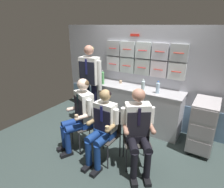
{
  "coord_description": "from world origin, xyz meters",
  "views": [
    {
      "loc": [
        1.48,
        -2.35,
        2.15
      ],
      "look_at": [
        -0.1,
        0.21,
        1.03
      ],
      "focal_mm": 29.77,
      "sensor_mm": 36.0,
      "label": 1
    }
  ],
  "objects": [
    {
      "name": "crew_member_left",
      "position": [
        -0.53,
        -0.15,
        0.73
      ],
      "size": [
        0.6,
        0.71,
        1.31
      ],
      "color": "black",
      "rests_on": "ground"
    },
    {
      "name": "sparkling_bottle_green",
      "position": [
        0.18,
        0.92,
        1.02
      ],
      "size": [
        0.07,
        0.07,
        0.26
      ],
      "color": "silver",
      "rests_on": "galley_counter"
    },
    {
      "name": "coffee_cup_white",
      "position": [
        -0.48,
        1.2,
        0.94
      ],
      "size": [
        0.06,
        0.06,
        0.06
      ],
      "color": "tan",
      "rests_on": "galley_counter"
    },
    {
      "name": "galley_counter",
      "position": [
        -0.01,
        1.09,
        0.45
      ],
      "size": [
        1.94,
        0.53,
        0.9
      ],
      "color": "#B7B6BB",
      "rests_on": "ground"
    },
    {
      "name": "crew_member_right",
      "position": [
        0.01,
        -0.26,
        0.68
      ],
      "size": [
        0.48,
        0.6,
        1.24
      ],
      "color": "black",
      "rests_on": "ground"
    },
    {
      "name": "paper_cup_tan",
      "position": [
        0.15,
        1.04,
        0.93
      ],
      "size": [
        0.07,
        0.07,
        0.06
      ],
      "color": "silver",
      "rests_on": "galley_counter"
    },
    {
      "name": "folding_chair_right",
      "position": [
        0.02,
        -0.1,
        0.53
      ],
      "size": [
        0.42,
        0.42,
        0.85
      ],
      "color": "#2D2D33",
      "rests_on": "ground"
    },
    {
      "name": "crew_member_by_counter",
      "position": [
        0.55,
        -0.09,
        0.72
      ],
      "size": [
        0.63,
        0.7,
        1.3
      ],
      "color": "black",
      "rests_on": "ground"
    },
    {
      "name": "water_bottle_blue_cap",
      "position": [
        -0.78,
        0.93,
        1.05
      ],
      "size": [
        0.07,
        0.07,
        0.31
      ],
      "color": "#52A25A",
      "rests_on": "galley_counter"
    },
    {
      "name": "service_trolley",
      "position": [
        1.34,
        0.93,
        0.5
      ],
      "size": [
        0.4,
        0.65,
        0.94
      ],
      "color": "black",
      "rests_on": "ground"
    },
    {
      "name": "folding_chair_left",
      "position": [
        -0.46,
        -0.01,
        0.53
      ],
      "size": [
        0.54,
        0.54,
        0.85
      ],
      "color": "#2D2D33",
      "rests_on": "ground"
    },
    {
      "name": "ground",
      "position": [
        0.0,
        0.0,
        -0.02
      ],
      "size": [
        4.8,
        4.8,
        0.04
      ],
      "primitive_type": "cube",
      "color": "#313E3C"
    },
    {
      "name": "folding_chair_by_counter",
      "position": [
        0.45,
        0.04,
        0.53
      ],
      "size": [
        0.56,
        0.56,
        0.85
      ],
      "color": "#2D2D33",
      "rests_on": "ground"
    },
    {
      "name": "crew_member_standing",
      "position": [
        -0.92,
        0.65,
        1.07
      ],
      "size": [
        0.55,
        0.3,
        1.77
      ],
      "color": "black",
      "rests_on": "ground"
    },
    {
      "name": "water_bottle_short",
      "position": [
        0.45,
        1.0,
        1.02
      ],
      "size": [
        0.07,
        0.07,
        0.24
      ],
      "color": "silver",
      "rests_on": "galley_counter"
    },
    {
      "name": "galley_bulkhead",
      "position": [
        -0.0,
        1.37,
        1.08
      ],
      "size": [
        4.2,
        0.14,
        2.15
      ],
      "color": "#A5A7B2",
      "rests_on": "ground"
    }
  ]
}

